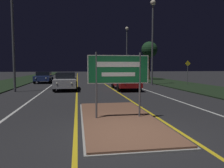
% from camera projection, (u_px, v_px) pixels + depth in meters
% --- Properties ---
extents(ground_plane, '(160.00, 160.00, 0.00)m').
position_uv_depth(ground_plane, '(131.00, 136.00, 6.19)').
color(ground_plane, '#232326').
extents(median_island, '(2.72, 6.52, 0.10)m').
position_uv_depth(median_island, '(118.00, 119.00, 8.08)').
color(median_island, '#999993').
rests_on(median_island, ground_plane).
extents(verge_left, '(5.00, 100.00, 0.08)m').
position_uv_depth(verge_left, '(5.00, 84.00, 24.40)').
color(verge_left, black).
rests_on(verge_left, ground_plane).
extents(verge_right, '(5.00, 100.00, 0.08)m').
position_uv_depth(verge_right, '(166.00, 82.00, 27.35)').
color(verge_right, black).
rests_on(verge_right, ground_plane).
extents(centre_line_yellow_left, '(0.12, 70.00, 0.01)m').
position_uv_depth(centre_line_yellow_left, '(77.00, 81.00, 30.56)').
color(centre_line_yellow_left, gold).
rests_on(centre_line_yellow_left, ground_plane).
extents(centre_line_yellow_right, '(0.12, 70.00, 0.01)m').
position_uv_depth(centre_line_yellow_right, '(99.00, 80.00, 31.04)').
color(centre_line_yellow_right, gold).
rests_on(centre_line_yellow_right, ground_plane).
extents(lane_line_white_left, '(0.12, 70.00, 0.01)m').
position_uv_depth(lane_line_white_left, '(58.00, 81.00, 30.15)').
color(lane_line_white_left, silver).
rests_on(lane_line_white_left, ground_plane).
extents(lane_line_white_right, '(0.12, 70.00, 0.01)m').
position_uv_depth(lane_line_white_right, '(117.00, 80.00, 31.45)').
color(lane_line_white_right, silver).
rests_on(lane_line_white_right, ground_plane).
extents(edge_line_white_left, '(0.10, 70.00, 0.01)m').
position_uv_depth(edge_line_white_left, '(35.00, 81.00, 29.69)').
color(edge_line_white_left, silver).
rests_on(edge_line_white_left, ground_plane).
extents(edge_line_white_right, '(0.10, 70.00, 0.01)m').
position_uv_depth(edge_line_white_right, '(138.00, 80.00, 31.92)').
color(edge_line_white_right, silver).
rests_on(edge_line_white_right, ground_plane).
extents(highway_sign, '(2.25, 0.07, 2.38)m').
position_uv_depth(highway_sign, '(118.00, 72.00, 7.94)').
color(highway_sign, '#56565B').
rests_on(highway_sign, median_island).
extents(streetlight_left_near, '(0.55, 0.55, 9.92)m').
position_uv_depth(streetlight_left_near, '(12.00, 7.00, 16.45)').
color(streetlight_left_near, '#56565B').
rests_on(streetlight_left_near, ground_plane).
extents(streetlight_right_near, '(0.56, 0.56, 8.82)m').
position_uv_depth(streetlight_right_near, '(153.00, 29.00, 22.70)').
color(streetlight_right_near, '#56565B').
rests_on(streetlight_right_near, ground_plane).
extents(streetlight_right_far, '(0.56, 0.56, 8.49)m').
position_uv_depth(streetlight_right_far, '(127.00, 44.00, 36.07)').
color(streetlight_right_far, '#56565B').
rests_on(streetlight_right_far, ground_plane).
extents(car_receding_0, '(1.91, 4.57, 1.43)m').
position_uv_depth(car_receding_0, '(125.00, 81.00, 18.55)').
color(car_receding_0, maroon).
rests_on(car_receding_0, ground_plane).
extents(car_receding_1, '(1.98, 4.41, 1.40)m').
position_uv_depth(car_receding_1, '(109.00, 76.00, 28.07)').
color(car_receding_1, '#B7B7BC').
rests_on(car_receding_1, ground_plane).
extents(car_approaching_0, '(1.88, 4.67, 1.45)m').
position_uv_depth(car_approaching_0, '(66.00, 81.00, 18.60)').
color(car_approaching_0, '#B7B7BC').
rests_on(car_approaching_0, ground_plane).
extents(car_approaching_1, '(1.92, 4.16, 1.33)m').
position_uv_depth(car_approaching_1, '(44.00, 77.00, 26.44)').
color(car_approaching_1, navy).
rests_on(car_approaching_1, ground_plane).
extents(warning_sign, '(0.60, 0.06, 2.51)m').
position_uv_depth(warning_sign, '(188.00, 70.00, 23.12)').
color(warning_sign, '#56565B').
rests_on(warning_sign, verge_right).
extents(roadside_palm_right, '(2.33, 2.33, 5.52)m').
position_uv_depth(roadside_palm_right, '(149.00, 50.00, 31.75)').
color(roadside_palm_right, '#4C3823').
rests_on(roadside_palm_right, verge_right).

